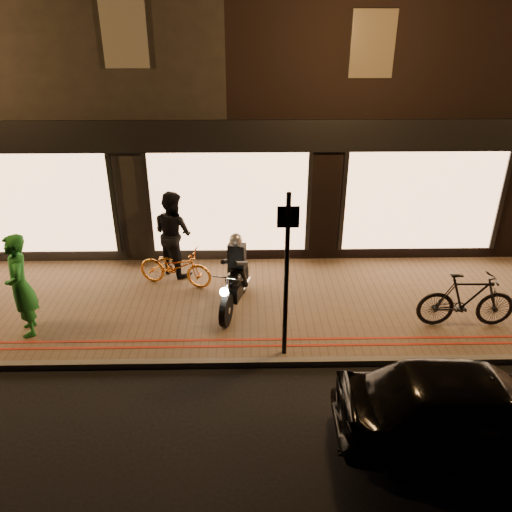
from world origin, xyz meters
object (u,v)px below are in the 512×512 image
(motorcycle, at_px, (235,280))
(parked_car, at_px, (471,408))
(sign_post, at_px, (287,270))
(person_green, at_px, (20,286))
(bicycle_gold, at_px, (175,267))

(motorcycle, relative_size, parked_car, 0.51)
(sign_post, xyz_separation_m, person_green, (-4.78, 0.75, -0.68))
(motorcycle, relative_size, person_green, 0.96)
(bicycle_gold, xyz_separation_m, person_green, (-2.55, -1.78, 0.55))
(sign_post, xyz_separation_m, parked_car, (2.45, -2.00, -1.16))
(motorcycle, height_order, person_green, person_green)
(motorcycle, bearing_deg, bicycle_gold, 158.53)
(motorcycle, xyz_separation_m, sign_post, (0.89, -1.59, 1.06))
(bicycle_gold, bearing_deg, motorcycle, -109.43)
(bicycle_gold, height_order, person_green, person_green)
(person_green, bearing_deg, bicycle_gold, 101.93)
(parked_car, bearing_deg, sign_post, 52.11)
(person_green, bearing_deg, parked_car, 46.20)
(person_green, xyz_separation_m, parked_car, (7.23, -2.75, -0.47))
(bicycle_gold, relative_size, parked_car, 0.45)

